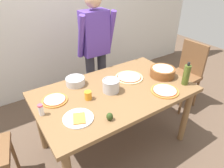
% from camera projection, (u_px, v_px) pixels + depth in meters
% --- Properties ---
extents(ground, '(8.00, 8.00, 0.00)m').
position_uv_depth(ground, '(114.00, 142.00, 2.47)').
color(ground, brown).
extents(wall_back, '(5.60, 0.10, 2.60)m').
position_uv_depth(wall_back, '(53.00, 9.00, 2.94)').
color(wall_back, silver).
rests_on(wall_back, ground).
extents(dining_table, '(1.60, 0.96, 0.76)m').
position_uv_depth(dining_table, '(115.00, 98.00, 2.13)').
color(dining_table, brown).
rests_on(dining_table, ground).
extents(person_cook, '(0.49, 0.25, 1.62)m').
position_uv_depth(person_cook, '(95.00, 47.00, 2.62)').
color(person_cook, '#2D2D38').
rests_on(person_cook, ground).
extents(chair_wooden_right, '(0.42, 0.42, 0.95)m').
position_uv_depth(chair_wooden_right, '(186.00, 72.00, 2.90)').
color(chair_wooden_right, brown).
rests_on(chair_wooden_right, ground).
extents(pizza_raw_on_board, '(0.31, 0.31, 0.02)m').
position_uv_depth(pizza_raw_on_board, '(129.00, 77.00, 2.29)').
color(pizza_raw_on_board, beige).
rests_on(pizza_raw_on_board, dining_table).
extents(pizza_cooked_on_tray, '(0.28, 0.28, 0.02)m').
position_uv_depth(pizza_cooked_on_tray, '(165.00, 91.00, 2.06)').
color(pizza_cooked_on_tray, '#C67A33').
rests_on(pizza_cooked_on_tray, dining_table).
extents(pizza_second_cooked, '(0.24, 0.24, 0.02)m').
position_uv_depth(pizza_second_cooked, '(55.00, 100.00, 1.92)').
color(pizza_second_cooked, '#C67A33').
rests_on(pizza_second_cooked, dining_table).
extents(plate_with_slice, '(0.26, 0.26, 0.02)m').
position_uv_depth(plate_with_slice, '(78.00, 118.00, 1.70)').
color(plate_with_slice, white).
rests_on(plate_with_slice, dining_table).
extents(popcorn_bowl, '(0.28, 0.28, 0.11)m').
position_uv_depth(popcorn_bowl, '(163.00, 71.00, 2.31)').
color(popcorn_bowl, brown).
rests_on(popcorn_bowl, dining_table).
extents(mixing_bowl_steel, '(0.20, 0.20, 0.08)m').
position_uv_depth(mixing_bowl_steel, '(75.00, 81.00, 2.16)').
color(mixing_bowl_steel, '#B7B7BC').
rests_on(mixing_bowl_steel, dining_table).
extents(olive_oil_bottle, '(0.07, 0.07, 0.26)m').
position_uv_depth(olive_oil_bottle, '(186.00, 75.00, 2.13)').
color(olive_oil_bottle, '#47561E').
rests_on(olive_oil_bottle, dining_table).
extents(steel_pot, '(0.17, 0.17, 0.13)m').
position_uv_depth(steel_pot, '(111.00, 85.00, 2.03)').
color(steel_pot, '#B7B7BC').
rests_on(steel_pot, dining_table).
extents(cup_orange, '(0.07, 0.07, 0.08)m').
position_uv_depth(cup_orange, '(88.00, 95.00, 1.93)').
color(cup_orange, orange).
rests_on(cup_orange, dining_table).
extents(salt_shaker, '(0.04, 0.04, 0.11)m').
position_uv_depth(salt_shaker, '(41.00, 110.00, 1.72)').
color(salt_shaker, white).
rests_on(salt_shaker, dining_table).
extents(avocado, '(0.06, 0.06, 0.07)m').
position_uv_depth(avocado, '(110.00, 116.00, 1.67)').
color(avocado, '#2D4219').
rests_on(avocado, dining_table).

